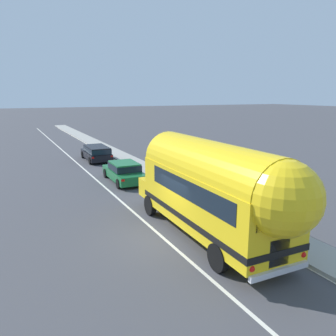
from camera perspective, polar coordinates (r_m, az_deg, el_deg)
ground_plane at (r=14.35m, az=-0.84°, el=-11.91°), size 300.00×300.00×0.00m
lane_markings at (r=25.56m, az=-9.34°, el=-1.06°), size 3.60×80.00×0.01m
sidewalk_slab at (r=24.71m, az=-1.67°, el=-1.20°), size 1.93×90.00×0.15m
painted_bus at (r=13.39m, az=8.04°, el=-3.33°), size 2.73×10.59×4.12m
car_lead at (r=23.18m, az=-7.53°, el=-0.52°), size 2.09×4.74×1.37m
car_second at (r=30.93m, az=-12.17°, el=2.69°), size 2.09×4.76×1.37m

